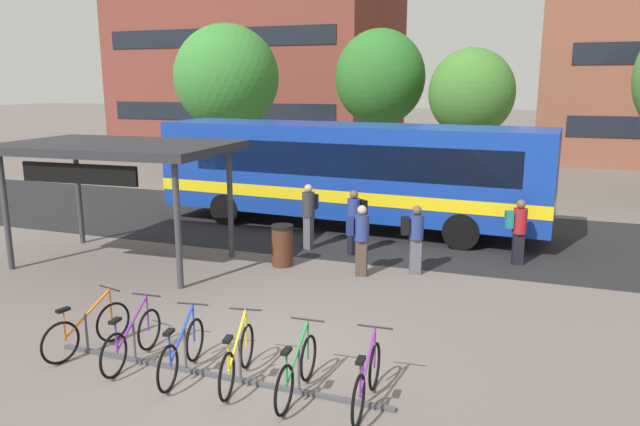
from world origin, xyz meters
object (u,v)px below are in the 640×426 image
(parked_bicycle_blue_2, at_px, (182,352))
(parked_bicycle_yellow_3, at_px, (237,359))
(parked_bicycle_green_4, at_px, (297,371))
(commuter_black_pack_2, at_px, (414,235))
(street_tree_1, at_px, (380,78))
(commuter_navy_pack_4, at_px, (360,235))
(commuter_black_pack_3, at_px, (355,217))
(trash_bin, at_px, (282,245))
(transit_shelter, at_px, (117,151))
(parked_bicycle_orange_0, at_px, (88,330))
(street_tree_0, at_px, (471,93))
(commuter_teal_pack_5, at_px, (518,228))
(street_tree_2, at_px, (227,78))
(parked_bicycle_purple_5, at_px, (367,381))
(city_bus, at_px, (346,171))
(commuter_navy_pack_1, at_px, (309,212))
(parked_bicycle_purple_1, at_px, (132,340))

(parked_bicycle_blue_2, xyz_separation_m, parked_bicycle_yellow_3, (0.91, 0.08, 0.00))
(parked_bicycle_green_4, height_order, commuter_black_pack_2, commuter_black_pack_2)
(commuter_black_pack_2, xyz_separation_m, street_tree_1, (-4.26, 13.12, 3.70))
(parked_bicycle_yellow_3, xyz_separation_m, commuter_navy_pack_4, (0.30, 5.57, 0.59))
(commuter_black_pack_3, xyz_separation_m, trash_bin, (-1.38, -1.57, -0.48))
(parked_bicycle_green_4, relative_size, trash_bin, 1.67)
(transit_shelter, height_order, commuter_black_pack_2, transit_shelter)
(parked_bicycle_orange_0, distance_m, street_tree_0, 18.80)
(street_tree_0, xyz_separation_m, street_tree_1, (-4.15, 1.19, 0.63))
(commuter_navy_pack_4, distance_m, commuter_teal_pack_5, 4.05)
(commuter_navy_pack_4, bearing_deg, street_tree_2, 120.34)
(commuter_black_pack_2, bearing_deg, parked_bicycle_orange_0, -143.80)
(parked_bicycle_purple_5, height_order, commuter_black_pack_3, commuter_black_pack_3)
(city_bus, bearing_deg, commuter_navy_pack_1, 88.90)
(city_bus, xyz_separation_m, parked_bicycle_blue_2, (0.55, -10.14, -1.39))
(parked_bicycle_yellow_3, xyz_separation_m, commuter_black_pack_3, (-0.34, 7.24, 0.61))
(city_bus, distance_m, parked_bicycle_purple_5, 10.72)
(parked_bicycle_yellow_3, distance_m, trash_bin, 5.92)
(city_bus, height_order, parked_bicycle_purple_1, city_bus)
(parked_bicycle_yellow_3, distance_m, commuter_teal_pack_5, 8.61)
(parked_bicycle_yellow_3, height_order, transit_shelter, transit_shelter)
(parked_bicycle_purple_1, height_order, commuter_navy_pack_1, commuter_navy_pack_1)
(parked_bicycle_yellow_3, bearing_deg, commuter_navy_pack_4, -13.77)
(commuter_teal_pack_5, bearing_deg, parked_bicycle_purple_5, -115.46)
(street_tree_2, bearing_deg, commuter_navy_pack_1, -53.03)
(parked_bicycle_blue_2, relative_size, parked_bicycle_green_4, 0.99)
(parked_bicycle_orange_0, height_order, parked_bicycle_purple_1, same)
(transit_shelter, relative_size, commuter_navy_pack_4, 3.32)
(commuter_navy_pack_4, bearing_deg, street_tree_0, 76.94)
(city_bus, xyz_separation_m, trash_bin, (-0.26, -4.40, -1.26))
(commuter_black_pack_3, relative_size, commuter_navy_pack_4, 1.02)
(city_bus, bearing_deg, trash_bin, 89.84)
(city_bus, distance_m, transit_shelter, 6.97)
(commuter_black_pack_3, bearing_deg, parked_bicycle_blue_2, 31.20)
(street_tree_0, height_order, street_tree_2, street_tree_2)
(commuter_black_pack_3, bearing_deg, street_tree_2, -103.65)
(parked_bicycle_purple_1, relative_size, commuter_black_pack_3, 1.00)
(commuter_black_pack_2, xyz_separation_m, commuter_navy_pack_4, (-1.16, -0.55, 0.02))
(parked_bicycle_yellow_3, relative_size, transit_shelter, 0.30)
(commuter_black_pack_2, distance_m, street_tree_0, 12.32)
(parked_bicycle_green_4, relative_size, commuter_teal_pack_5, 1.05)
(commuter_black_pack_2, height_order, street_tree_2, street_tree_2)
(parked_bicycle_orange_0, distance_m, transit_shelter, 5.73)
(commuter_black_pack_3, bearing_deg, street_tree_0, -153.14)
(parked_bicycle_green_4, bearing_deg, street_tree_2, 28.55)
(commuter_black_pack_2, bearing_deg, commuter_navy_pack_1, 139.94)
(street_tree_1, bearing_deg, parked_bicycle_green_4, -78.87)
(parked_bicycle_purple_1, bearing_deg, street_tree_2, 19.48)
(parked_bicycle_blue_2, distance_m, trash_bin, 5.80)
(city_bus, bearing_deg, street_tree_0, -106.19)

